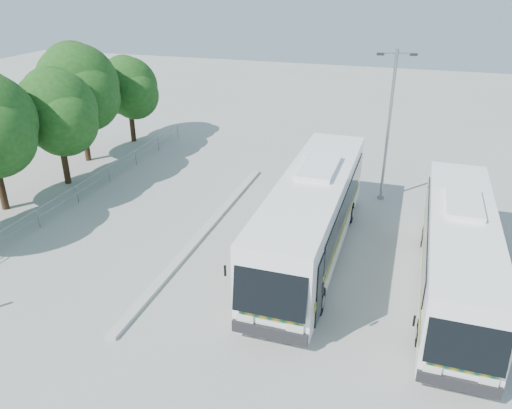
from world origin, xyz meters
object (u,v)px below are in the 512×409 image
(coach_adjacent, at_px, (458,251))
(coach_main, at_px, (312,214))
(tree_far_d, at_px, (79,86))
(lamppost, at_px, (389,121))
(tree_far_e, at_px, (129,87))
(tree_far_c, at_px, (57,111))

(coach_adjacent, bearing_deg, coach_main, 170.02)
(tree_far_d, height_order, coach_main, tree_far_d)
(tree_far_d, relative_size, coach_main, 0.58)
(lamppost, bearing_deg, coach_adjacent, -79.58)
(coach_adjacent, bearing_deg, tree_far_e, 149.21)
(tree_far_e, xyz_separation_m, coach_main, (15.45, -11.76, -1.96))
(tree_far_e, distance_m, coach_adjacent, 24.84)
(tree_far_c, bearing_deg, coach_main, -13.40)
(tree_far_d, bearing_deg, tree_far_c, -72.17)
(tree_far_c, xyz_separation_m, coach_main, (14.94, -3.56, -2.33))
(tree_far_e, bearing_deg, tree_far_d, -98.63)
(tree_far_d, xyz_separation_m, coach_main, (16.13, -7.26, -2.89))
(tree_far_e, xyz_separation_m, lamppost, (17.84, -4.89, 0.41))
(tree_far_c, bearing_deg, coach_adjacent, -12.57)
(tree_far_d, height_order, tree_far_e, tree_far_d)
(tree_far_c, height_order, lamppost, lamppost)
(lamppost, bearing_deg, tree_far_e, 152.23)
(coach_adjacent, bearing_deg, tree_far_d, 159.57)
(tree_far_c, bearing_deg, lamppost, 10.81)
(tree_far_d, height_order, lamppost, lamppost)
(coach_main, bearing_deg, coach_adjacent, -10.26)
(tree_far_e, bearing_deg, lamppost, -15.33)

